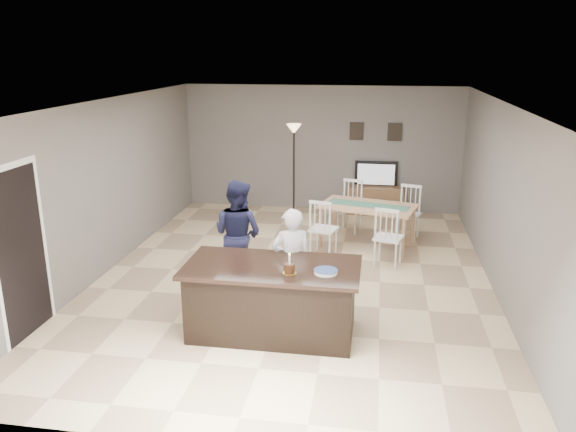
% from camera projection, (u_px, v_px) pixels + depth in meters
% --- Properties ---
extents(floor, '(8.00, 8.00, 0.00)m').
position_uv_depth(floor, '(294.00, 277.00, 8.81)').
color(floor, '#D6BA89').
rests_on(floor, ground).
extents(room_shell, '(8.00, 8.00, 8.00)m').
position_uv_depth(room_shell, '(294.00, 172.00, 8.33)').
color(room_shell, slate).
rests_on(room_shell, floor).
extents(kitchen_island, '(2.15, 1.10, 0.90)m').
position_uv_depth(kitchen_island, '(273.00, 299.00, 6.98)').
color(kitchen_island, black).
rests_on(kitchen_island, floor).
extents(tv_console, '(1.20, 0.40, 0.60)m').
position_uv_depth(tv_console, '(375.00, 200.00, 12.11)').
color(tv_console, brown).
rests_on(tv_console, floor).
extents(television, '(0.91, 0.12, 0.53)m').
position_uv_depth(television, '(376.00, 174.00, 12.01)').
color(television, black).
rests_on(television, tv_console).
extents(tv_screen_glow, '(0.78, 0.00, 0.78)m').
position_uv_depth(tv_screen_glow, '(376.00, 174.00, 11.93)').
color(tv_screen_glow, '#CA6C16').
rests_on(tv_screen_glow, tv_console).
extents(picture_frames, '(1.10, 0.02, 0.38)m').
position_uv_depth(picture_frames, '(376.00, 132.00, 11.89)').
color(picture_frames, black).
rests_on(picture_frames, room_shell).
extents(doorway, '(0.00, 2.10, 2.65)m').
position_uv_depth(doorway, '(20.00, 238.00, 6.73)').
color(doorway, black).
rests_on(doorway, floor).
extents(woman, '(0.62, 0.51, 1.47)m').
position_uv_depth(woman, '(291.00, 262.00, 7.39)').
color(woman, silver).
rests_on(woman, floor).
extents(man, '(0.96, 0.86, 1.63)m').
position_uv_depth(man, '(238.00, 234.00, 8.27)').
color(man, '#161832').
rests_on(man, floor).
extents(birthday_cake, '(0.16, 0.16, 0.25)m').
position_uv_depth(birthday_cake, '(290.00, 268.00, 6.59)').
color(birthday_cake, yellow).
rests_on(birthday_cake, kitchen_island).
extents(plate_stack, '(0.28, 0.28, 0.04)m').
position_uv_depth(plate_stack, '(326.00, 272.00, 6.60)').
color(plate_stack, white).
rests_on(plate_stack, kitchen_island).
extents(dining_table, '(1.99, 2.19, 1.00)m').
position_uv_depth(dining_table, '(368.00, 212.00, 9.99)').
color(dining_table, tan).
rests_on(dining_table, floor).
extents(floor_lamp, '(0.30, 0.30, 1.99)m').
position_uv_depth(floor_lamp, '(294.00, 146.00, 11.32)').
color(floor_lamp, black).
rests_on(floor_lamp, floor).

